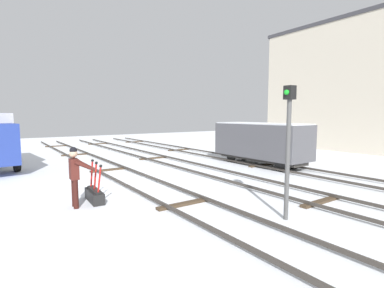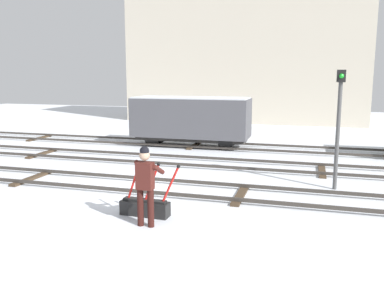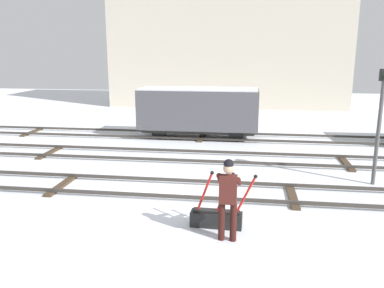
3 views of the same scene
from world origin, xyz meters
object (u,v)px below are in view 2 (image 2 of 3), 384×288
signal_post (339,117)px  freight_car_far_end (191,118)px  rail_worker (146,181)px  switch_lever_frame (145,206)px

signal_post → freight_car_far_end: 8.77m
rail_worker → signal_post: signal_post is taller
signal_post → rail_worker: bearing=-134.7°
rail_worker → freight_car_far_end: bearing=103.2°
rail_worker → freight_car_far_end: 10.63m
freight_car_far_end → switch_lever_frame: bearing=-80.1°
rail_worker → signal_post: bearing=47.9°
switch_lever_frame → signal_post: 6.33m
switch_lever_frame → rail_worker: (0.29, -0.65, 0.84)m
switch_lever_frame → freight_car_far_end: (-1.67, 9.80, 1.14)m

